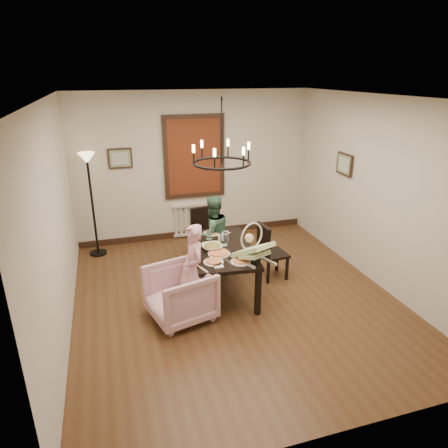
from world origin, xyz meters
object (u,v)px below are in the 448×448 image
dining_table (222,252)px  chair_far (207,237)px  chair_right (273,251)px  baby_bouncer (253,248)px  armchair (180,294)px  seated_man (213,241)px  drinking_glass (227,240)px  elderly_woman (194,275)px  floor_lamp (93,207)px

dining_table → chair_far: chair_far is taller
chair_right → baby_bouncer: (-0.63, -0.72, 0.44)m
armchair → seated_man: seated_man is taller
seated_man → baby_bouncer: baby_bouncer is taller
chair_far → drinking_glass: bearing=-91.7°
dining_table → baby_bouncer: bearing=-57.2°
baby_bouncer → chair_far: bearing=77.0°
dining_table → chair_far: bearing=95.9°
elderly_woman → drinking_glass: 0.77m
chair_far → seated_man: size_ratio=0.91×
chair_far → seated_man: bearing=-92.4°
floor_lamp → armchair: bearing=-66.5°
dining_table → chair_far: size_ratio=1.66×
dining_table → drinking_glass: 0.19m
elderly_woman → baby_bouncer: (0.76, -0.22, 0.39)m
drinking_glass → baby_bouncer: bearing=-74.7°
elderly_woman → seated_man: seated_man is taller
dining_table → floor_lamp: bearing=140.0°
baby_bouncer → floor_lamp: size_ratio=0.31×
floor_lamp → baby_bouncer: bearing=-50.0°
seated_man → floor_lamp: floor_lamp is taller
baby_bouncer → floor_lamp: (-2.05, 2.44, 0.00)m
drinking_glass → dining_table: bearing=-139.3°
chair_right → seated_man: bearing=56.8°
chair_far → armchair: (-0.75, -1.45, -0.13)m
armchair → elderly_woman: bearing=114.0°
floor_lamp → seated_man: bearing=-34.3°
dining_table → seated_man: (0.04, 0.66, -0.09)m
armchair → baby_bouncer: (1.00, -0.03, 0.54)m
dining_table → elderly_woman: size_ratio=1.59×
elderly_woman → floor_lamp: 2.60m
baby_bouncer → armchair: bearing=155.6°
armchair → elderly_woman: elderly_woman is taller
drinking_glass → chair_right: bearing=6.9°
chair_far → floor_lamp: (-1.80, 0.96, 0.41)m
dining_table → baby_bouncer: size_ratio=2.89×
chair_far → drinking_glass: (0.08, -0.85, 0.29)m
drinking_glass → armchair: bearing=-144.1°
chair_right → drinking_glass: 0.87m
chair_right → seated_man: 0.99m
chair_far → elderly_woman: (-0.51, -1.26, 0.02)m
seated_man → drinking_glass: bearing=81.7°
chair_right → seated_man: size_ratio=0.85×
dining_table → chair_right: bearing=18.0°
chair_right → floor_lamp: bearing=53.1°
dining_table → armchair: (-0.73, -0.52, -0.27)m
seated_man → drinking_glass: 0.63m
seated_man → chair_far: bearing=-99.3°
dining_table → chair_right: (0.90, 0.18, -0.17)m
elderly_woman → drinking_glass: bearing=117.2°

